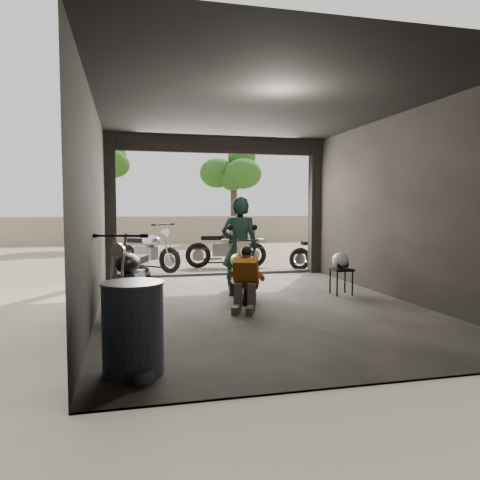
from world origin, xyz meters
name	(u,v)px	position (x,y,z in m)	size (l,w,h in m)	color
ground	(258,306)	(0.00, 0.00, 0.00)	(80.00, 80.00, 0.00)	#7A6D56
garage	(249,226)	(0.00, 0.55, 1.28)	(7.00, 7.13, 3.20)	#2D2B28
boundary_wall	(173,230)	(0.00, 14.00, 0.60)	(18.00, 0.30, 1.20)	gray
tree_left	(101,148)	(-3.00, 12.50, 3.99)	(2.20, 2.20, 5.60)	#382B1E
tree_right	(234,165)	(2.80, 14.00, 3.56)	(2.20, 2.20, 5.00)	#382B1E
main_bike	(238,268)	(-0.16, 0.70, 0.55)	(0.67, 1.64, 1.09)	beige
left_bike	(130,273)	(-2.00, -0.05, 0.62)	(0.75, 1.82, 1.23)	black
outside_bike_a	(148,247)	(-1.55, 4.62, 0.61)	(0.74, 1.79, 1.21)	black
outside_bike_b	(226,244)	(0.50, 4.86, 0.63)	(0.77, 1.87, 1.26)	#3C1D0E
outside_bike_c	(323,248)	(2.85, 3.93, 0.55)	(0.67, 1.62, 1.09)	black
rider	(240,247)	(-0.09, 0.86, 0.89)	(0.65, 0.43, 1.79)	black
mechanic	(245,282)	(-0.32, -0.42, 0.48)	(0.49, 0.66, 0.96)	#A55A16
stool	(341,273)	(1.73, 0.54, 0.42)	(0.36, 0.36, 0.49)	black
helmet	(340,260)	(1.73, 0.59, 0.64)	(0.30, 0.32, 0.29)	silver
oil_drum	(133,330)	(-2.00, -2.73, 0.44)	(0.57, 0.57, 0.89)	#3C4A66
sign_post	(345,208)	(3.11, 3.26, 1.59)	(0.79, 0.08, 2.36)	black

